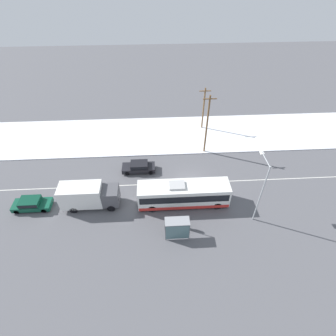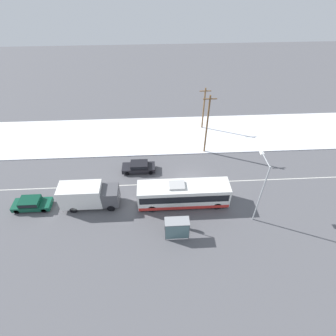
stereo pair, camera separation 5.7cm
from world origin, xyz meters
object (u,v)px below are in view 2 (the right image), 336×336
Objects in this scene: sedan_car at (139,167)px; utility_pole_roadside at (207,125)px; city_bus at (183,194)px; box_truck at (88,195)px; parked_car_near_truck at (31,203)px; bus_shelter at (177,227)px; pedestrian_at_stop at (185,221)px; utility_pole_snowlot at (204,108)px; streetlamp at (261,185)px.

sedan_car is 0.49× the size of utility_pole_roadside.
city_bus is 11.11m from box_truck.
parked_car_near_truck is 17.53m from bus_shelter.
utility_pole_roadside is (4.34, 13.52, 3.64)m from pedestrian_at_stop.
utility_pole_snowlot is (5.95, 21.20, 2.08)m from bus_shelter.
pedestrian_at_stop reaches higher than sedan_car.
utility_pole_roadside is at bearing -158.61° from sedan_car.
box_truck is 0.74× the size of utility_pole_roadside.
parked_car_near_truck is (-6.80, -0.03, -0.96)m from box_truck.
box_truck is 0.94× the size of utility_pole_snowlot.
sedan_car is at bearing 25.39° from parked_car_near_truck.
parked_car_near_truck is at bearing 174.11° from streetlamp.
utility_pole_snowlot reaches higher than city_bus.
utility_pole_snowlot reaches higher than pedestrian_at_stop.
utility_pole_roadside reaches higher than pedestrian_at_stop.
box_truck reaches higher than parked_car_near_truck.
utility_pole_snowlot is at bearing 98.72° from streetlamp.
pedestrian_at_stop is 0.70× the size of bus_shelter.
sedan_car is 13.78m from parked_car_near_truck.
utility_pole_roadside is at bearing 23.68° from parked_car_near_truck.
utility_pole_roadside is (9.63, 3.77, 3.98)m from sedan_car.
pedestrian_at_stop is at bearing -19.49° from box_truck.
utility_pole_roadside is at bearing 32.26° from box_truck.
pedestrian_at_stop reaches higher than parked_car_near_truck.
utility_pole_roadside reaches higher than box_truck.
box_truck is 22.80m from utility_pole_snowlot.
bus_shelter reaches higher than parked_car_near_truck.
box_truck reaches higher than city_bus.
streetlamp is (8.85, 2.35, 3.36)m from bus_shelter.
streetlamp is at bearing -81.28° from utility_pole_snowlot.
city_bus is 8.82m from streetlamp.
bus_shelter is at bearing -109.85° from utility_pole_roadside.
streetlamp is (7.89, 1.19, 3.92)m from pedestrian_at_stop.
utility_pole_roadside is 1.28× the size of utility_pole_snowlot.
city_bus is at bearing -106.40° from utility_pole_snowlot.
parked_car_near_truck is 18.15m from pedestrian_at_stop.
box_truck is 1.53× the size of parked_car_near_truck.
streetlamp is at bearing -17.50° from city_bus.
parked_car_near_truck is at bearing 167.79° from pedestrian_at_stop.
box_truck is 2.62× the size of bus_shelter.
bus_shelter is (9.98, -5.03, -0.07)m from box_truck.
box_truck is (-11.11, 0.24, 0.20)m from city_bus.
parked_car_near_truck is at bearing 25.39° from sedan_car.
pedestrian_at_stop is (10.94, -3.87, -0.63)m from box_truck.
city_bus is 1.17× the size of utility_pole_roadside.
pedestrian_at_stop is 14.66m from utility_pole_roadside.
utility_pole_roadside is at bearing 106.07° from streetlamp.
pedestrian_at_stop is at bearing -92.63° from city_bus.
utility_pole_snowlot is (5.00, 20.05, 2.64)m from pedestrian_at_stop.
pedestrian_at_stop is 0.25× the size of utility_pole_snowlot.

